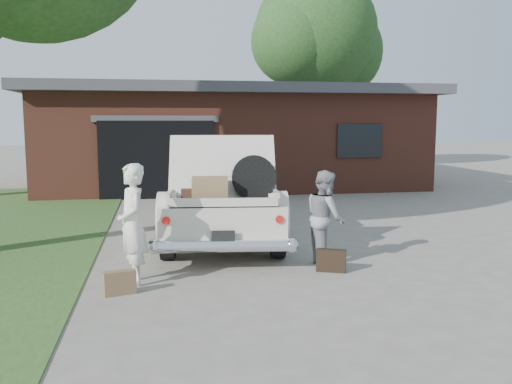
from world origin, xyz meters
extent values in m
plane|color=gray|center=(0.00, 0.00, 0.00)|extent=(90.00, 90.00, 0.00)
cube|color=brown|center=(1.00, 11.50, 1.50)|extent=(12.00, 7.00, 3.00)
cube|color=#4C4C51|center=(1.00, 11.50, 3.15)|extent=(12.80, 7.80, 0.30)
cube|color=black|center=(-1.50, 8.05, 1.10)|extent=(3.20, 0.30, 2.20)
cube|color=#4C4C51|center=(-1.50, 7.98, 2.25)|extent=(3.50, 0.12, 0.18)
cube|color=black|center=(4.50, 7.98, 1.60)|extent=(1.40, 0.08, 1.00)
cylinder|color=#38281E|center=(5.65, 16.68, 2.44)|extent=(0.44, 0.44, 4.87)
sphere|color=#335F27|center=(5.65, 16.68, 6.09)|extent=(5.56, 5.56, 5.56)
sphere|color=#335F27|center=(6.91, 17.24, 5.39)|extent=(4.17, 4.17, 4.17)
sphere|color=#335F27|center=(4.54, 15.99, 5.65)|extent=(3.89, 3.89, 3.89)
cube|color=beige|center=(-0.29, 2.57, 0.62)|extent=(2.44, 5.14, 0.64)
cube|color=#B0AB9B|center=(-0.25, 2.86, 1.19)|extent=(1.85, 2.16, 0.52)
cube|color=black|center=(-0.15, 3.80, 1.17)|extent=(1.54, 0.25, 0.44)
cube|color=black|center=(-0.36, 1.93, 1.17)|extent=(1.54, 0.25, 0.44)
cylinder|color=black|center=(-1.35, 0.99, 0.33)|extent=(0.29, 0.68, 0.65)
cylinder|color=black|center=(0.39, 0.79, 0.33)|extent=(0.29, 0.68, 0.65)
cylinder|color=black|center=(-0.96, 4.34, 0.33)|extent=(0.29, 0.68, 0.65)
cylinder|color=black|center=(0.77, 4.14, 0.33)|extent=(0.29, 0.68, 0.65)
cylinder|color=silver|center=(-0.58, 0.06, 0.40)|extent=(2.04, 0.41, 0.18)
cylinder|color=#A5140F|center=(-1.38, 0.22, 0.77)|extent=(0.13, 0.11, 0.12)
cylinder|color=#A5140F|center=(0.24, 0.03, 0.77)|extent=(0.13, 0.11, 0.12)
cube|color=black|center=(-0.58, 0.04, 0.55)|extent=(0.34, 0.06, 0.17)
cube|color=black|center=(-0.50, 0.70, 0.96)|extent=(1.65, 1.26, 0.04)
cube|color=beige|center=(-1.29, 0.79, 1.06)|extent=(0.18, 1.09, 0.18)
cube|color=beige|center=(0.28, 0.61, 1.06)|extent=(0.18, 1.09, 0.18)
cube|color=beige|center=(-0.57, 0.15, 1.02)|extent=(1.58, 0.24, 0.12)
cube|color=beige|center=(-0.48, 0.94, 1.46)|extent=(1.73, 0.82, 0.99)
cube|color=#462B1E|center=(-0.85, 0.78, 1.07)|extent=(0.58, 0.41, 0.18)
cube|color=olive|center=(-0.71, 0.55, 1.17)|extent=(0.57, 0.41, 0.37)
cube|color=black|center=(-0.48, 0.96, 1.07)|extent=(0.60, 0.43, 0.17)
cube|color=#846143|center=(-0.33, 0.96, 1.24)|extent=(0.50, 0.36, 0.16)
cylinder|color=black|center=(-0.03, 0.59, 1.32)|extent=(0.70, 0.24, 0.69)
imported|color=white|center=(-1.83, -0.24, 0.81)|extent=(0.53, 0.67, 1.63)
imported|color=gray|center=(1.02, 0.30, 0.72)|extent=(0.56, 0.71, 1.45)
cube|color=brown|center=(-1.99, -0.69, 0.15)|extent=(0.42, 0.22, 0.31)
cube|color=black|center=(0.98, -0.15, 0.17)|extent=(0.45, 0.29, 0.33)
camera|label=1|loc=(-1.48, -7.52, 2.18)|focal=38.00mm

